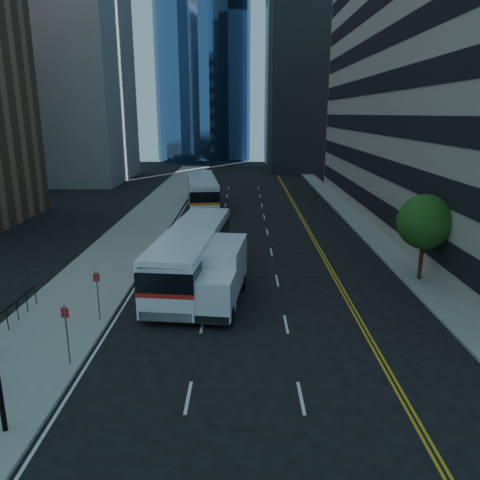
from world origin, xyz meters
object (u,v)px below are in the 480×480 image
Objects in this scene: street_tree at (425,222)px; box_truck at (219,274)px; bus_front at (193,254)px; bus_rear at (202,191)px.

street_tree is 12.46m from box_truck.
bus_front reaches higher than box_truck.
street_tree reaches higher than bus_rear.
street_tree is at bearing -63.67° from bus_rear.
bus_front is at bearing -93.90° from bus_rear.
box_truck is at bearing -90.53° from bus_rear.
street_tree is 13.66m from bus_front.
street_tree is 0.77× the size of box_truck.
bus_rear reaches higher than bus_front.
bus_rear is at bearing 99.34° from bus_front.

